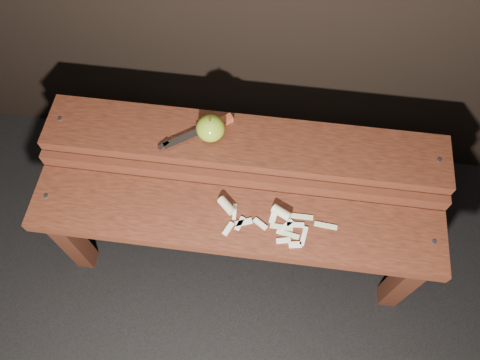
# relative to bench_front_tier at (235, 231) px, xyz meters

# --- Properties ---
(ground) EXTENTS (60.00, 60.00, 0.00)m
(ground) POSITION_rel_bench_front_tier_xyz_m (0.00, 0.06, -0.35)
(ground) COLOR black
(bench_front_tier) EXTENTS (1.20, 0.20, 0.42)m
(bench_front_tier) POSITION_rel_bench_front_tier_xyz_m (0.00, 0.00, 0.00)
(bench_front_tier) COLOR #36170D
(bench_front_tier) RESTS_ON ground
(bench_rear_tier) EXTENTS (1.20, 0.21, 0.50)m
(bench_rear_tier) POSITION_rel_bench_front_tier_xyz_m (0.00, 0.23, 0.06)
(bench_rear_tier) COLOR #36170D
(bench_rear_tier) RESTS_ON ground
(apple) EXTENTS (0.08, 0.08, 0.09)m
(apple) POSITION_rel_bench_front_tier_xyz_m (-0.10, 0.23, 0.18)
(apple) COLOR olive
(apple) RESTS_ON bench_rear_tier
(knife) EXTENTS (0.21, 0.15, 0.02)m
(knife) POSITION_rel_bench_front_tier_xyz_m (-0.11, 0.25, 0.16)
(knife) COLOR brown
(knife) RESTS_ON bench_rear_tier
(apple_scraps) EXTENTS (0.35, 0.13, 0.03)m
(apple_scraps) POSITION_rel_bench_front_tier_xyz_m (0.08, 0.02, 0.08)
(apple_scraps) COLOR beige
(apple_scraps) RESTS_ON bench_front_tier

